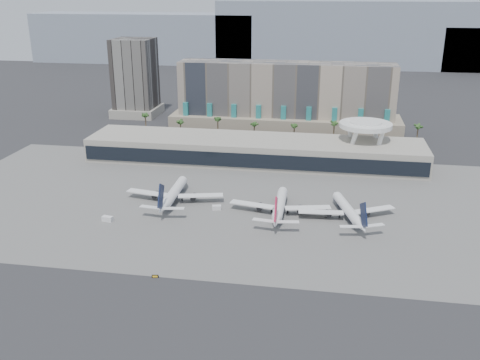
% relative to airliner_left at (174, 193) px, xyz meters
% --- Properties ---
extents(ground, '(900.00, 900.00, 0.00)m').
position_rel_airliner_left_xyz_m(ground, '(25.52, -50.40, -3.74)').
color(ground, '#232326').
rests_on(ground, ground).
extents(apron_pad, '(260.00, 130.00, 0.06)m').
position_rel_airliner_left_xyz_m(apron_pad, '(25.52, 4.60, -3.71)').
color(apron_pad, '#5B5B59').
rests_on(apron_pad, ground).
extents(mountain_ridge, '(680.00, 60.00, 70.00)m').
position_rel_airliner_left_xyz_m(mountain_ridge, '(53.40, 419.60, 26.15)').
color(mountain_ridge, gray).
rests_on(mountain_ridge, ground).
extents(hotel, '(140.00, 30.00, 42.00)m').
position_rel_airliner_left_xyz_m(hotel, '(35.52, 124.01, 13.07)').
color(hotel, tan).
rests_on(hotel, ground).
extents(office_tower, '(30.00, 30.00, 52.00)m').
position_rel_airliner_left_xyz_m(office_tower, '(-69.48, 149.60, 19.20)').
color(office_tower, black).
rests_on(office_tower, ground).
extents(terminal, '(170.00, 32.50, 14.50)m').
position_rel_airliner_left_xyz_m(terminal, '(25.52, 59.44, 2.78)').
color(terminal, '#B6B0A0').
rests_on(terminal, ground).
extents(saucer_structure, '(26.00, 26.00, 21.89)m').
position_rel_airliner_left_xyz_m(saucer_structure, '(80.52, 65.60, 14.72)').
color(saucer_structure, white).
rests_on(saucer_structure, ground).
extents(palm_row, '(157.80, 2.80, 13.10)m').
position_rel_airliner_left_xyz_m(palm_row, '(32.52, 94.60, 6.76)').
color(palm_row, brown).
rests_on(palm_row, ground).
extents(airliner_left, '(41.71, 42.93, 14.82)m').
position_rel_airliner_left_xyz_m(airliner_left, '(0.00, 0.00, 0.00)').
color(airliner_left, white).
rests_on(airliner_left, ground).
extents(airliner_centre, '(40.53, 41.69, 14.40)m').
position_rel_airliner_left_xyz_m(airliner_centre, '(44.89, -5.30, -0.11)').
color(airliner_centre, white).
rests_on(airliner_centre, ground).
extents(airliner_right, '(37.53, 38.89, 13.79)m').
position_rel_airliner_left_xyz_m(airliner_right, '(71.50, -5.38, -0.26)').
color(airliner_right, white).
rests_on(airliner_right, ground).
extents(service_vehicle_a, '(4.38, 2.64, 2.01)m').
position_rel_airliner_left_xyz_m(service_vehicle_a, '(-19.56, -23.37, -2.73)').
color(service_vehicle_a, silver).
rests_on(service_vehicle_a, ground).
extents(service_vehicle_b, '(3.94, 2.81, 1.83)m').
position_rel_airliner_left_xyz_m(service_vehicle_b, '(19.46, -5.38, -2.82)').
color(service_vehicle_b, silver).
rests_on(service_vehicle_b, ground).
extents(taxiway_sign, '(2.11, 0.64, 0.95)m').
position_rel_airliner_left_xyz_m(taxiway_sign, '(11.64, -60.88, -3.27)').
color(taxiway_sign, black).
rests_on(taxiway_sign, ground).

